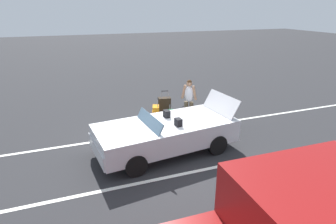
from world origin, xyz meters
TOP-DOWN VIEW (x-y plane):
  - ground_plane at (0.00, 0.00)m, footprint 80.00×80.00m
  - lot_line_near at (0.00, -1.38)m, footprint 18.00×0.12m
  - lot_line_mid at (0.00, 1.32)m, footprint 18.00×0.12m
  - convertible_car at (0.20, 0.02)m, footprint 4.37×2.21m
  - suitcase_large_black at (-0.95, -2.85)m, footprint 0.52×0.37m
  - suitcase_medium_bright at (-0.43, -2.33)m, footprint 0.36×0.46m
  - suitcase_small_carryon at (-0.93, -1.98)m, footprint 0.22×0.35m
  - duffel_bag at (-1.77, -2.53)m, footprint 0.63×0.69m
  - traveler_person at (-1.55, -1.83)m, footprint 0.51×0.47m

SIDE VIEW (x-z plane):
  - ground_plane at x=0.00m, z-range 0.00..0.00m
  - lot_line_near at x=0.00m, z-range 0.00..0.00m
  - lot_line_mid at x=0.00m, z-range 0.00..0.00m
  - duffel_bag at x=-1.77m, z-range -0.01..0.33m
  - suitcase_small_carryon at x=-0.93m, z-range -0.11..0.62m
  - suitcase_medium_bright at x=-0.43m, z-range -0.15..0.78m
  - suitcase_large_black at x=-0.95m, z-range -0.16..0.90m
  - convertible_car at x=0.20m, z-range -0.16..1.34m
  - traveler_person at x=-1.55m, z-range 0.10..1.76m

